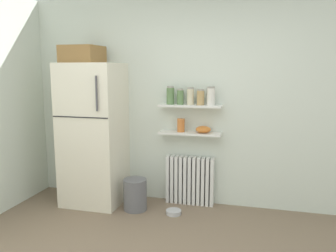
{
  "coord_description": "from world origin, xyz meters",
  "views": [
    {
      "loc": [
        0.7,
        -2.19,
        1.7
      ],
      "look_at": [
        -0.29,
        1.6,
        1.05
      ],
      "focal_mm": 36.63,
      "sensor_mm": 36.0,
      "label": 1
    }
  ],
  "objects_px": {
    "refrigerator": "(93,131)",
    "storage_jar_1": "(180,97)",
    "storage_jar_0": "(170,95)",
    "shelf_bowl": "(203,129)",
    "trash_bin": "(135,194)",
    "pet_food_bowl": "(174,212)",
    "storage_jar_3": "(201,97)",
    "vase": "(181,125)",
    "storage_jar_4": "(211,96)",
    "radiator": "(190,180)",
    "storage_jar_2": "(190,96)"
  },
  "relations": [
    {
      "from": "refrigerator",
      "to": "storage_jar_1",
      "type": "relative_size",
      "value": 10.27
    },
    {
      "from": "storage_jar_0",
      "to": "shelf_bowl",
      "type": "relative_size",
      "value": 1.2
    },
    {
      "from": "trash_bin",
      "to": "pet_food_bowl",
      "type": "distance_m",
      "value": 0.52
    },
    {
      "from": "storage_jar_1",
      "to": "storage_jar_3",
      "type": "relative_size",
      "value": 1.01
    },
    {
      "from": "vase",
      "to": "trash_bin",
      "type": "height_order",
      "value": "vase"
    },
    {
      "from": "storage_jar_3",
      "to": "storage_jar_1",
      "type": "bearing_deg",
      "value": 180.0
    },
    {
      "from": "storage_jar_0",
      "to": "storage_jar_4",
      "type": "bearing_deg",
      "value": 0.0
    },
    {
      "from": "radiator",
      "to": "storage_jar_2",
      "type": "distance_m",
      "value": 1.07
    },
    {
      "from": "storage_jar_1",
      "to": "storage_jar_4",
      "type": "height_order",
      "value": "storage_jar_4"
    },
    {
      "from": "storage_jar_3",
      "to": "pet_food_bowl",
      "type": "height_order",
      "value": "storage_jar_3"
    },
    {
      "from": "refrigerator",
      "to": "storage_jar_4",
      "type": "relative_size",
      "value": 8.86
    },
    {
      "from": "storage_jar_3",
      "to": "storage_jar_4",
      "type": "bearing_deg",
      "value": 0.0
    },
    {
      "from": "storage_jar_0",
      "to": "refrigerator",
      "type": "bearing_deg",
      "value": -167.49
    },
    {
      "from": "radiator",
      "to": "shelf_bowl",
      "type": "bearing_deg",
      "value": -10.3
    },
    {
      "from": "storage_jar_2",
      "to": "storage_jar_0",
      "type": "bearing_deg",
      "value": -180.0
    },
    {
      "from": "shelf_bowl",
      "to": "pet_food_bowl",
      "type": "height_order",
      "value": "shelf_bowl"
    },
    {
      "from": "storage_jar_2",
      "to": "storage_jar_3",
      "type": "relative_size",
      "value": 1.1
    },
    {
      "from": "vase",
      "to": "shelf_bowl",
      "type": "xyz_separation_m",
      "value": [
        0.28,
        0.0,
        -0.04
      ]
    },
    {
      "from": "refrigerator",
      "to": "trash_bin",
      "type": "bearing_deg",
      "value": -11.26
    },
    {
      "from": "storage_jar_3",
      "to": "storage_jar_4",
      "type": "relative_size",
      "value": 0.86
    },
    {
      "from": "radiator",
      "to": "shelf_bowl",
      "type": "height_order",
      "value": "shelf_bowl"
    },
    {
      "from": "storage_jar_1",
      "to": "storage_jar_0",
      "type": "bearing_deg",
      "value": 180.0
    },
    {
      "from": "refrigerator",
      "to": "trash_bin",
      "type": "relative_size",
      "value": 5.15
    },
    {
      "from": "storage_jar_0",
      "to": "storage_jar_3",
      "type": "bearing_deg",
      "value": 0.0
    },
    {
      "from": "storage_jar_3",
      "to": "trash_bin",
      "type": "xyz_separation_m",
      "value": [
        -0.73,
        -0.33,
        -1.18
      ]
    },
    {
      "from": "storage_jar_2",
      "to": "shelf_bowl",
      "type": "relative_size",
      "value": 1.15
    },
    {
      "from": "pet_food_bowl",
      "to": "storage_jar_0",
      "type": "bearing_deg",
      "value": 110.57
    },
    {
      "from": "storage_jar_0",
      "to": "storage_jar_1",
      "type": "distance_m",
      "value": 0.13
    },
    {
      "from": "refrigerator",
      "to": "vase",
      "type": "height_order",
      "value": "refrigerator"
    },
    {
      "from": "storage_jar_4",
      "to": "trash_bin",
      "type": "xyz_separation_m",
      "value": [
        -0.86,
        -0.33,
        -1.19
      ]
    },
    {
      "from": "storage_jar_0",
      "to": "pet_food_bowl",
      "type": "height_order",
      "value": "storage_jar_0"
    },
    {
      "from": "radiator",
      "to": "storage_jar_1",
      "type": "height_order",
      "value": "storage_jar_1"
    },
    {
      "from": "refrigerator",
      "to": "shelf_bowl",
      "type": "bearing_deg",
      "value": 8.78
    },
    {
      "from": "storage_jar_0",
      "to": "vase",
      "type": "relative_size",
      "value": 1.34
    },
    {
      "from": "storage_jar_4",
      "to": "shelf_bowl",
      "type": "height_order",
      "value": "storage_jar_4"
    },
    {
      "from": "storage_jar_3",
      "to": "trash_bin",
      "type": "relative_size",
      "value": 0.5
    },
    {
      "from": "pet_food_bowl",
      "to": "storage_jar_4",
      "type": "bearing_deg",
      "value": 42.99
    },
    {
      "from": "refrigerator",
      "to": "vase",
      "type": "relative_size",
      "value": 12.04
    },
    {
      "from": "storage_jar_3",
      "to": "vase",
      "type": "height_order",
      "value": "storage_jar_3"
    },
    {
      "from": "vase",
      "to": "storage_jar_3",
      "type": "bearing_deg",
      "value": 0.0
    },
    {
      "from": "storage_jar_4",
      "to": "shelf_bowl",
      "type": "bearing_deg",
      "value": 180.0
    },
    {
      "from": "pet_food_bowl",
      "to": "refrigerator",
      "type": "bearing_deg",
      "value": 172.96
    },
    {
      "from": "vase",
      "to": "shelf_bowl",
      "type": "height_order",
      "value": "vase"
    },
    {
      "from": "storage_jar_4",
      "to": "pet_food_bowl",
      "type": "relative_size",
      "value": 1.22
    },
    {
      "from": "storage_jar_3",
      "to": "pet_food_bowl",
      "type": "bearing_deg",
      "value": -125.4
    },
    {
      "from": "storage_jar_0",
      "to": "vase",
      "type": "height_order",
      "value": "storage_jar_0"
    },
    {
      "from": "trash_bin",
      "to": "vase",
      "type": "bearing_deg",
      "value": 33.76
    },
    {
      "from": "storage_jar_1",
      "to": "pet_food_bowl",
      "type": "bearing_deg",
      "value": -89.24
    },
    {
      "from": "storage_jar_2",
      "to": "vase",
      "type": "xyz_separation_m",
      "value": [
        -0.12,
        -0.0,
        -0.36
      ]
    },
    {
      "from": "storage_jar_4",
      "to": "radiator",
      "type": "bearing_deg",
      "value": 173.15
    }
  ]
}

